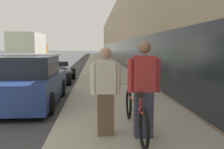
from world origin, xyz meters
TOP-DOWN VIEW (x-y plane):
  - sidewalk_slab at (4.87, 21.00)m, footprint 3.33×70.00m
  - storefront_facade at (11.58, 29.00)m, footprint 10.01×70.00m
  - tandem_bicycle at (4.90, 1.75)m, footprint 0.52×2.51m
  - person_rider at (5.00, 1.44)m, footprint 0.61×0.24m
  - person_bystander at (4.30, 1.59)m, footprint 0.57×0.22m
  - bike_rack_hoop at (5.66, 4.79)m, footprint 0.05×0.60m
  - cruiser_bike_nearest at (5.69, 6.12)m, footprint 0.52×1.65m
  - cruiser_bike_middle at (5.84, 8.22)m, footprint 0.52×1.84m
  - cruiser_bike_farthest at (6.10, 10.73)m, footprint 0.52×1.81m
  - parked_sedan_curbside at (2.12, 4.82)m, footprint 1.78×4.21m
  - vintage_roadster_curbside at (2.10, 9.82)m, footprint 1.82×4.17m
  - moving_truck at (-1.88, 20.40)m, footprint 2.45×6.32m

SIDE VIEW (x-z plane):
  - sidewalk_slab at x=4.87m, z-range 0.00..0.12m
  - vintage_roadster_curbside at x=2.10m, z-range -0.07..0.94m
  - cruiser_bike_nearest at x=5.69m, z-range 0.05..0.91m
  - tandem_bicycle at x=4.90m, z-range 0.05..0.93m
  - cruiser_bike_farthest at x=6.10m, z-range 0.05..0.95m
  - cruiser_bike_middle at x=5.84m, z-range 0.04..0.99m
  - bike_rack_hoop at x=5.66m, z-range 0.21..1.05m
  - parked_sedan_curbside at x=2.12m, z-range -0.10..1.47m
  - person_bystander at x=4.30m, z-range 0.12..1.80m
  - person_rider at x=5.00m, z-range 0.12..1.92m
  - moving_truck at x=-1.88m, z-range 0.01..3.01m
  - storefront_facade at x=11.58m, z-range -0.01..6.91m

